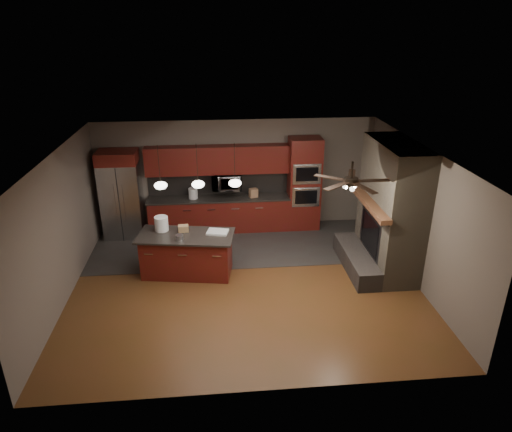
{
  "coord_description": "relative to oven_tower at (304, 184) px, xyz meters",
  "views": [
    {
      "loc": [
        -0.56,
        -8.12,
        5.01
      ],
      "look_at": [
        0.27,
        0.6,
        1.25
      ],
      "focal_mm": 32.0,
      "sensor_mm": 36.0,
      "label": 1
    }
  ],
  "objects": [
    {
      "name": "ceiling_fan",
      "position": [
        0.1,
        -3.49,
        1.27
      ],
      "size": [
        1.27,
        1.33,
        0.41
      ],
      "color": "black",
      "rests_on": "ceiling"
    },
    {
      "name": "kitchen_island",
      "position": [
        -2.91,
        -2.17,
        -0.73
      ],
      "size": [
        2.11,
        1.21,
        0.92
      ],
      "rotation": [
        0.0,
        0.0,
        -0.16
      ],
      "color": "#5F1114",
      "rests_on": "ground"
    },
    {
      "name": "oven_tower",
      "position": [
        0.0,
        0.0,
        0.0
      ],
      "size": [
        0.8,
        0.63,
        2.38
      ],
      "color": "#5F1114",
      "rests_on": "ground"
    },
    {
      "name": "microwave",
      "position": [
        -1.98,
        0.06,
        0.11
      ],
      "size": [
        0.73,
        0.41,
        0.5
      ],
      "primitive_type": "imported",
      "color": "silver",
      "rests_on": "back_cabinetry"
    },
    {
      "name": "white_bucket",
      "position": [
        -3.42,
        -1.89,
        -0.12
      ],
      "size": [
        0.35,
        0.35,
        0.31
      ],
      "primitive_type": "cylinder",
      "rotation": [
        0.0,
        0.0,
        -0.26
      ],
      "color": "white",
      "rests_on": "kitchen_island"
    },
    {
      "name": "ceiling",
      "position": [
        -1.7,
        -2.69,
        1.61
      ],
      "size": [
        7.0,
        6.0,
        0.02
      ],
      "primitive_type": "cube",
      "color": "white",
      "rests_on": "back_wall"
    },
    {
      "name": "slate_tile_patch",
      "position": [
        -1.7,
        -0.89,
        -1.19
      ],
      "size": [
        7.0,
        2.4,
        0.01
      ],
      "primitive_type": "cube",
      "color": "#2E2C29",
      "rests_on": "ground"
    },
    {
      "name": "pendant_left",
      "position": [
        -3.35,
        -1.99,
        0.77
      ],
      "size": [
        0.26,
        0.26,
        0.92
      ],
      "color": "black",
      "rests_on": "ceiling"
    },
    {
      "name": "fireplace_column",
      "position": [
        1.34,
        -2.29,
        0.11
      ],
      "size": [
        1.3,
        2.1,
        2.8
      ],
      "color": "brown",
      "rests_on": "ground"
    },
    {
      "name": "refrigerator",
      "position": [
        -4.55,
        -0.07,
        -0.1
      ],
      "size": [
        0.94,
        0.75,
        2.19
      ],
      "color": "silver",
      "rests_on": "ground"
    },
    {
      "name": "pendant_right",
      "position": [
        -1.85,
        -1.99,
        0.77
      ],
      "size": [
        0.26,
        0.26,
        0.92
      ],
      "color": "black",
      "rests_on": "ceiling"
    },
    {
      "name": "ground",
      "position": [
        -1.7,
        -2.69,
        -1.19
      ],
      "size": [
        7.0,
        7.0,
        0.0
      ],
      "primitive_type": "plane",
      "color": "brown",
      "rests_on": "ground"
    },
    {
      "name": "back_cabinetry",
      "position": [
        -2.18,
        0.05,
        -0.3
      ],
      "size": [
        3.59,
        0.64,
        2.2
      ],
      "color": "#5F1114",
      "rests_on": "ground"
    },
    {
      "name": "counter_box",
      "position": [
        -1.3,
        -0.04,
        -0.18
      ],
      "size": [
        0.24,
        0.21,
        0.22
      ],
      "primitive_type": "cube",
      "rotation": [
        0.0,
        0.0,
        0.29
      ],
      "color": "#A17453",
      "rests_on": "back_cabinetry"
    },
    {
      "name": "counter_bucket",
      "position": [
        -2.81,
        0.01,
        -0.16
      ],
      "size": [
        0.31,
        0.31,
        0.26
      ],
      "primitive_type": "cylinder",
      "rotation": [
        0.0,
        0.0,
        -0.42
      ],
      "color": "silver",
      "rests_on": "back_cabinetry"
    },
    {
      "name": "right_wall",
      "position": [
        1.8,
        -2.69,
        0.21
      ],
      "size": [
        0.02,
        6.0,
        2.8
      ],
      "primitive_type": "cube",
      "color": "#645850",
      "rests_on": "ground"
    },
    {
      "name": "back_wall",
      "position": [
        -1.7,
        0.31,
        0.21
      ],
      "size": [
        7.0,
        0.02,
        2.8
      ],
      "primitive_type": "cube",
      "color": "#645850",
      "rests_on": "ground"
    },
    {
      "name": "left_wall",
      "position": [
        -5.2,
        -2.69,
        0.21
      ],
      "size": [
        0.02,
        6.0,
        2.8
      ],
      "primitive_type": "cube",
      "color": "#645850",
      "rests_on": "ground"
    },
    {
      "name": "pendant_center",
      "position": [
        -2.6,
        -1.99,
        0.77
      ],
      "size": [
        0.26,
        0.26,
        0.92
      ],
      "color": "black",
      "rests_on": "ceiling"
    },
    {
      "name": "paint_can",
      "position": [
        -3.02,
        -2.38,
        -0.22
      ],
      "size": [
        0.16,
        0.16,
        0.11
      ],
      "primitive_type": "cylinder",
      "rotation": [
        0.0,
        0.0,
        0.01
      ],
      "color": "#ABAAAF",
      "rests_on": "kitchen_island"
    },
    {
      "name": "cardboard_box",
      "position": [
        -2.96,
        -1.99,
        -0.2
      ],
      "size": [
        0.22,
        0.17,
        0.14
      ],
      "primitive_type": "cube",
      "rotation": [
        0.0,
        0.0,
        0.08
      ],
      "color": "#9C7850",
      "rests_on": "kitchen_island"
    },
    {
      "name": "paint_tray",
      "position": [
        -2.24,
        -2.13,
        -0.25
      ],
      "size": [
        0.49,
        0.4,
        0.04
      ],
      "primitive_type": "cube",
      "rotation": [
        0.0,
        0.0,
        -0.24
      ],
      "color": "silver",
      "rests_on": "kitchen_island"
    }
  ]
}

